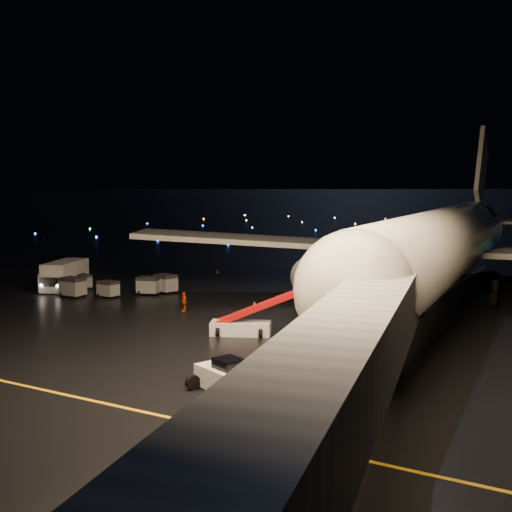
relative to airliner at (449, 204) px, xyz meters
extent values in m
cube|color=#E4A210|center=(-1.03, -12.35, -8.98)|extent=(0.25, 80.00, 0.02)
cube|color=silver|center=(-3.97, -32.70, -8.10)|extent=(4.20, 3.25, 1.78)
cube|color=silver|center=(-35.81, -13.03, -7.53)|extent=(5.18, 8.33, 2.93)
imported|color=#DF4303|center=(-18.34, -16.57, -8.16)|extent=(1.01, 0.95, 1.67)
cone|color=#F35E0A|center=(-14.06, -11.87, -8.74)|extent=(0.51, 0.51, 0.50)
cone|color=#F35E0A|center=(-11.85, -5.35, -8.72)|extent=(0.58, 0.58, 0.55)
cone|color=#F35E0A|center=(-13.84, -7.99, -8.74)|extent=(0.49, 0.49, 0.50)
cone|color=#F35E0A|center=(-28.42, 4.59, -8.76)|extent=(0.48, 0.48, 0.47)
cube|color=gray|center=(-25.39, -9.79, -8.08)|extent=(2.52, 2.11, 1.83)
cube|color=gray|center=(-26.16, -11.55, -8.11)|extent=(2.39, 1.98, 1.76)
cube|color=gray|center=(-28.62, -14.58, -8.21)|extent=(1.94, 1.42, 1.57)
cube|color=gray|center=(-31.74, -16.09, -8.05)|extent=(2.23, 1.57, 1.88)
cube|color=gray|center=(-34.39, -12.06, -8.24)|extent=(2.01, 1.62, 1.51)
camera|label=1|loc=(13.26, -60.69, 2.01)|focal=45.00mm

